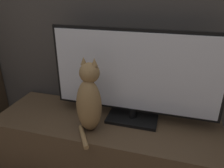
% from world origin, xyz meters
% --- Properties ---
extents(tv_stand, '(1.46, 0.48, 0.51)m').
position_xyz_m(tv_stand, '(0.00, 0.94, 0.25)').
color(tv_stand, brown).
rests_on(tv_stand, ground_plane).
extents(tv, '(1.04, 0.19, 0.59)m').
position_xyz_m(tv, '(0.17, 1.01, 0.82)').
color(tv, black).
rests_on(tv, tv_stand).
extents(cat, '(0.15, 0.27, 0.45)m').
position_xyz_m(cat, '(-0.06, 0.83, 0.71)').
color(cat, '#997547').
rests_on(cat, tv_stand).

